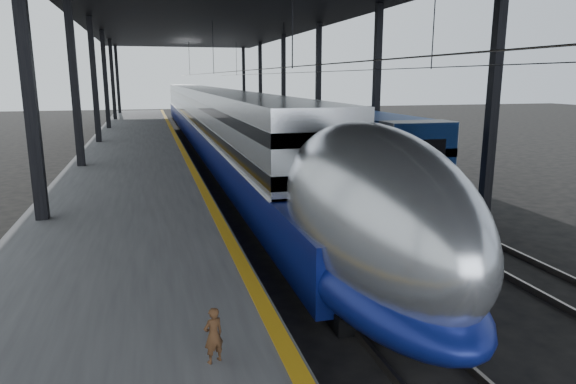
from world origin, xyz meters
name	(u,v)px	position (x,y,z in m)	size (l,w,h in m)	color
ground	(268,295)	(0.00, 0.00, 0.00)	(160.00, 160.00, 0.00)	black
platform	(134,159)	(-3.50, 20.00, 0.50)	(6.00, 80.00, 1.00)	#4C4C4F
yellow_strip	(182,148)	(-0.70, 20.00, 1.00)	(0.30, 80.00, 0.01)	orange
rails	(266,160)	(4.50, 20.00, 0.08)	(6.52, 80.00, 0.16)	slate
canopy	(221,8)	(1.90, 20.00, 9.12)	(18.00, 75.00, 9.47)	black
tgv_train	(213,122)	(2.00, 26.32, 2.04)	(3.05, 65.20, 4.37)	#B9BCC1
second_train	(262,118)	(7.00, 32.33, 1.82)	(2.61, 56.05, 3.60)	navy
child	(213,335)	(-1.83, -4.34, 1.43)	(0.32, 0.21, 0.87)	#492C18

